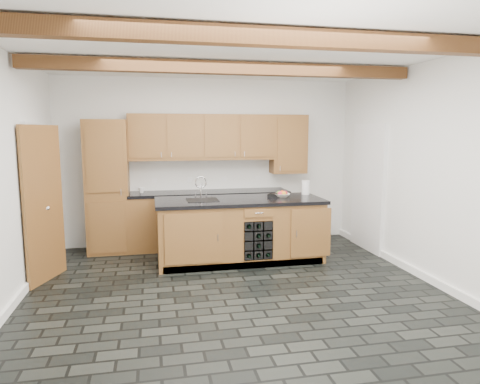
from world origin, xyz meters
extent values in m
plane|color=black|center=(0.00, 0.00, 0.00)|extent=(5.00, 5.00, 0.00)
plane|color=white|center=(0.00, 2.50, 1.40)|extent=(5.00, 0.00, 5.00)
plane|color=white|center=(-2.50, 0.00, 1.40)|extent=(0.00, 5.00, 5.00)
plane|color=white|center=(2.50, 0.00, 1.40)|extent=(0.00, 5.00, 5.00)
plane|color=white|center=(0.00, 0.00, 2.80)|extent=(5.00, 5.00, 0.00)
cube|color=#563316|center=(0.00, -1.20, 2.70)|extent=(4.90, 0.15, 0.15)
cube|color=#563316|center=(0.00, 0.60, 2.70)|extent=(4.90, 0.15, 0.15)
cube|color=white|center=(-2.48, 0.00, 0.05)|extent=(0.04, 5.00, 0.10)
cube|color=white|center=(2.48, 0.00, 0.05)|extent=(0.04, 5.00, 0.10)
cube|color=white|center=(-2.47, 1.30, 1.02)|extent=(0.06, 0.94, 2.04)
cube|color=brown|center=(-2.32, 0.95, 1.00)|extent=(0.31, 0.77, 2.00)
cube|color=white|center=(2.47, 1.50, 1.02)|extent=(0.06, 0.98, 2.04)
cube|color=black|center=(2.50, 1.50, 1.00)|extent=(0.02, 0.86, 1.96)
cube|color=brown|center=(-1.65, 2.20, 1.05)|extent=(0.65, 0.60, 2.10)
cube|color=brown|center=(-0.02, 2.20, 0.44)|extent=(2.60, 0.60, 0.88)
cube|color=black|center=(-0.02, 2.20, 0.91)|extent=(2.64, 0.62, 0.05)
cube|color=white|center=(-0.02, 2.49, 1.19)|extent=(2.60, 0.02, 0.52)
cube|color=brown|center=(-0.12, 2.33, 1.83)|extent=(2.40, 0.35, 0.75)
cube|color=brown|center=(1.38, 2.33, 1.70)|extent=(0.60, 0.35, 1.00)
cube|color=brown|center=(0.30, 1.30, 0.44)|extent=(2.40, 0.90, 0.88)
cube|color=black|center=(0.30, 1.30, 0.91)|extent=(2.46, 0.96, 0.05)
cube|color=brown|center=(-0.42, 0.84, 0.48)|extent=(0.80, 0.02, 0.70)
cube|color=brown|center=(1.25, 0.84, 0.48)|extent=(0.60, 0.02, 0.70)
cube|color=black|center=(0.48, 0.99, 0.40)|extent=(0.42, 0.30, 0.56)
cylinder|color=black|center=(0.48, 0.95, 0.33)|extent=(0.07, 0.26, 0.07)
cylinder|color=black|center=(0.62, 0.95, 0.47)|extent=(0.07, 0.26, 0.07)
cylinder|color=black|center=(0.48, 0.95, 0.47)|extent=(0.07, 0.26, 0.07)
cylinder|color=black|center=(0.34, 0.95, 0.19)|extent=(0.07, 0.26, 0.07)
cylinder|color=black|center=(0.48, 0.95, 0.61)|extent=(0.07, 0.26, 0.07)
cylinder|color=black|center=(0.34, 0.95, 0.61)|extent=(0.07, 0.26, 0.07)
cylinder|color=black|center=(0.62, 0.95, 0.19)|extent=(0.07, 0.26, 0.07)
cylinder|color=black|center=(0.48, 0.95, 0.19)|extent=(0.07, 0.26, 0.07)
cube|color=black|center=(-0.25, 1.30, 0.93)|extent=(0.45, 0.40, 0.02)
cylinder|color=silver|center=(-0.25, 1.48, 1.03)|extent=(0.02, 0.02, 0.20)
torus|color=silver|center=(-0.25, 1.48, 1.17)|extent=(0.18, 0.02, 0.18)
cylinder|color=silver|center=(-0.33, 1.48, 0.97)|extent=(0.02, 0.02, 0.08)
cylinder|color=silver|center=(-0.17, 1.48, 0.97)|extent=(0.02, 0.02, 0.08)
cube|color=black|center=(0.85, 1.36, 0.95)|extent=(0.22, 0.18, 0.04)
cylinder|color=black|center=(0.85, 1.36, 0.98)|extent=(0.13, 0.13, 0.02)
imported|color=beige|center=(0.97, 1.34, 0.96)|extent=(0.28, 0.28, 0.06)
sphere|color=red|center=(1.02, 1.34, 0.99)|extent=(0.07, 0.07, 0.07)
sphere|color=#F84E16|center=(0.98, 1.39, 0.99)|extent=(0.07, 0.07, 0.07)
sphere|color=#589127|center=(0.93, 1.37, 0.99)|extent=(0.07, 0.07, 0.07)
sphere|color=red|center=(0.93, 1.31, 0.99)|extent=(0.07, 0.07, 0.07)
sphere|color=orange|center=(0.98, 1.29, 0.99)|extent=(0.07, 0.07, 0.07)
cylinder|color=white|center=(1.42, 1.54, 1.04)|extent=(0.13, 0.13, 0.22)
imported|color=white|center=(-1.13, 2.23, 0.97)|extent=(0.12, 0.12, 0.09)
camera|label=1|loc=(-0.95, -4.81, 1.91)|focal=32.00mm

